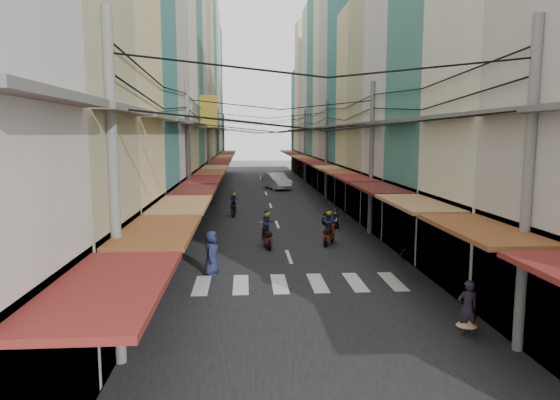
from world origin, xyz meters
name	(u,v)px	position (x,y,z in m)	size (l,w,h in m)	color
ground	(285,247)	(0.00, 0.00, 0.00)	(160.00, 160.00, 0.00)	slate
road	(267,196)	(0.00, 20.00, 0.01)	(10.00, 80.00, 0.02)	black
sidewalk_left	(193,196)	(-6.50, 20.00, 0.03)	(3.00, 80.00, 0.06)	gray
sidewalk_right	(340,195)	(6.50, 20.00, 0.03)	(3.00, 80.00, 0.06)	gray
crosswalk	(299,283)	(0.00, -6.00, 0.03)	(7.55, 2.40, 0.01)	silver
building_row_left	(167,78)	(-7.92, 16.56, 9.78)	(7.80, 67.67, 23.70)	beige
building_row_right	(368,84)	(7.92, 16.45, 9.41)	(7.80, 68.98, 22.59)	teal
utility_poles	(270,119)	(0.00, 15.01, 6.59)	(10.20, 66.13, 8.20)	gray
white_car	(276,189)	(1.19, 25.57, 0.00)	(5.63, 2.21, 1.99)	silver
bicycle	(418,261)	(5.54, -3.00, 0.00)	(0.56, 1.50, 1.03)	black
moving_scooters	(282,225)	(0.08, 3.15, 0.53)	(6.13, 11.18, 1.82)	black
parked_scooters	(381,250)	(3.86, -3.02, 0.49)	(13.15, 14.72, 1.02)	black
pedestrians	(201,217)	(-4.28, 2.99, 1.04)	(12.01, 26.64, 2.20)	#27202B
market_umbrella	(497,229)	(7.08, -6.59, 2.05)	(2.20, 2.20, 2.32)	#B2B2B7
traffic_sign	(425,208)	(5.48, -3.67, 2.41)	(0.10, 0.71, 3.26)	gray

